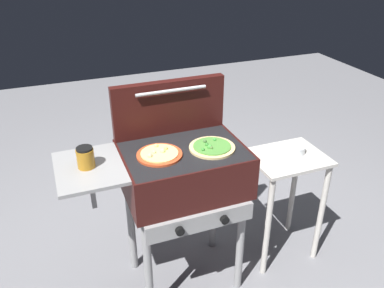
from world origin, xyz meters
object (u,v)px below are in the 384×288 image
object	(u,v)px
prep_table	(284,185)
sauce_jar	(86,158)
grill	(181,174)
topping_bowl_near	(295,149)
pizza_cheese	(159,154)
pizza_veggie	(212,147)

from	to	relation	value
prep_table	sauce_jar	bearing A→B (deg)	-179.77
grill	prep_table	distance (m)	0.71
grill	sauce_jar	world-z (taller)	sauce_jar
grill	topping_bowl_near	xyz separation A→B (m)	(0.74, 0.03, -0.01)
pizza_cheese	prep_table	size ratio (longest dim) A/B	0.32
sauce_jar	pizza_cheese	bearing A→B (deg)	-2.94
pizza_veggie	topping_bowl_near	xyz separation A→B (m)	(0.58, 0.07, -0.17)
pizza_veggie	pizza_cheese	bearing A→B (deg)	174.48
grill	sauce_jar	distance (m)	0.51
prep_table	grill	bearing A→B (deg)	-179.63
sauce_jar	topping_bowl_near	world-z (taller)	sauce_jar
grill	pizza_veggie	bearing A→B (deg)	-16.19
pizza_cheese	topping_bowl_near	xyz separation A→B (m)	(0.86, 0.05, -0.17)
sauce_jar	topping_bowl_near	distance (m)	1.23
pizza_veggie	topping_bowl_near	bearing A→B (deg)	7.32
pizza_veggie	pizza_cheese	size ratio (longest dim) A/B	1.04
grill	pizza_veggie	world-z (taller)	pizza_veggie
pizza_cheese	sauce_jar	size ratio (longest dim) A/B	2.20
pizza_cheese	sauce_jar	xyz separation A→B (m)	(-0.36, 0.02, 0.04)
sauce_jar	prep_table	bearing A→B (deg)	0.23
topping_bowl_near	grill	bearing A→B (deg)	-177.70
grill	prep_table	xyz separation A→B (m)	(0.67, 0.00, -0.24)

